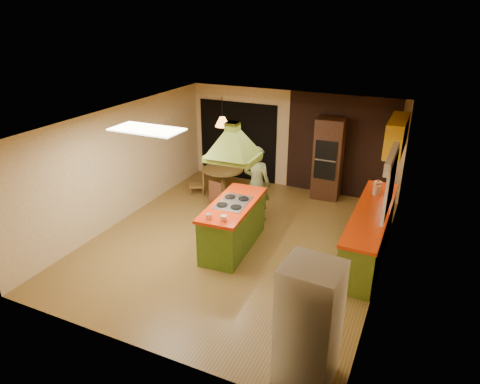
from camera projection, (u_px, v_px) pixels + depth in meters
The scene contains 21 objects.
ground at pixel (238, 241), 8.64m from camera, with size 6.50×6.50×0.00m, color olive.
room_walls at pixel (238, 184), 8.15m from camera, with size 5.50×6.50×6.50m.
ceiling_plane at pixel (237, 119), 7.66m from camera, with size 6.50×6.50×0.00m, color silver.
brick_panel at pixel (340, 146), 10.37m from camera, with size 2.64×0.03×2.50m, color #381E14.
nook_opening at pixel (238, 141), 11.50m from camera, with size 2.20×0.03×2.10m, color black.
right_counter at pixel (369, 232), 8.03m from camera, with size 0.62×3.05×0.92m.
upper_cabinets at pixel (397, 135), 8.73m from camera, with size 0.34×1.40×0.70m, color yellow.
window_right at pixel (391, 172), 7.25m from camera, with size 0.12×1.35×1.06m.
fluor_panel at pixel (147, 129), 7.08m from camera, with size 1.20×0.60×0.03m, color white.
kitchen_island at pixel (233, 225), 8.27m from camera, with size 0.89×1.94×0.96m.
range_hood at pixel (233, 136), 7.57m from camera, with size 0.93×0.68×0.78m.
man at pixel (257, 184), 9.23m from camera, with size 0.62×0.40×1.69m, color brown.
refrigerator at pixel (309, 324), 5.15m from camera, with size 0.68×0.64×1.66m, color white.
wall_oven at pixel (328, 159), 10.31m from camera, with size 0.68×0.63×1.99m.
dining_table at pixel (223, 177), 10.53m from camera, with size 0.98×0.98×0.74m.
chair_left at pixel (197, 180), 10.78m from camera, with size 0.38×0.38×0.69m, color brown, non-canonical shape.
chair_near at pixel (220, 194), 9.95m from camera, with size 0.39×0.39×0.71m, color brown, non-canonical shape.
pendant_lamp at pixel (222, 122), 9.98m from camera, with size 0.34×0.34×0.22m, color #FF9E3F.
canister_large at pixel (377, 187), 8.55m from camera, with size 0.16×0.16×0.24m, color #F7EBC7.
canister_medium at pixel (376, 190), 8.47m from camera, with size 0.14×0.14×0.20m, color beige.
canister_small at pixel (377, 189), 8.56m from camera, with size 0.11×0.11×0.15m, color #EEE6BF.
Camera 1 is at (3.18, -6.85, 4.32)m, focal length 32.00 mm.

